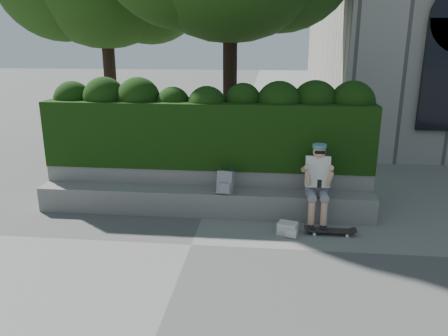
# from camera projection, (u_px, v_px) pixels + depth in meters

# --- Properties ---
(ground) EXTENTS (80.00, 80.00, 0.00)m
(ground) POSITION_uv_depth(u_px,v_px,m) (191.00, 245.00, 6.70)
(ground) COLOR slate
(ground) RESTS_ON ground
(bench_ledge) EXTENTS (6.00, 0.45, 0.45)m
(bench_ledge) POSITION_uv_depth(u_px,v_px,m) (203.00, 202.00, 7.83)
(bench_ledge) COLOR gray
(bench_ledge) RESTS_ON ground
(planter_wall) EXTENTS (6.00, 0.50, 0.75)m
(planter_wall) POSITION_uv_depth(u_px,v_px,m) (207.00, 186.00, 8.24)
(planter_wall) COLOR gray
(planter_wall) RESTS_ON ground
(hedge) EXTENTS (6.00, 1.00, 1.20)m
(hedge) POSITION_uv_depth(u_px,v_px,m) (208.00, 133.00, 8.18)
(hedge) COLOR black
(hedge) RESTS_ON planter_wall
(person) EXTENTS (0.40, 0.76, 1.38)m
(person) POSITION_uv_depth(u_px,v_px,m) (317.00, 181.00, 7.31)
(person) COLOR gray
(person) RESTS_ON ground
(skateboard) EXTENTS (0.74, 0.19, 0.08)m
(skateboard) POSITION_uv_depth(u_px,v_px,m) (330.00, 231.00, 7.04)
(skateboard) COLOR black
(skateboard) RESTS_ON ground
(backpack_plaid) EXTENTS (0.30, 0.20, 0.39)m
(backpack_plaid) POSITION_uv_depth(u_px,v_px,m) (225.00, 182.00, 7.57)
(backpack_plaid) COLOR #A9AAAE
(backpack_plaid) RESTS_ON bench_ledge
(backpack_ground) EXTENTS (0.35, 0.30, 0.20)m
(backpack_ground) POSITION_uv_depth(u_px,v_px,m) (288.00, 228.00, 7.05)
(backpack_ground) COLOR silver
(backpack_ground) RESTS_ON ground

